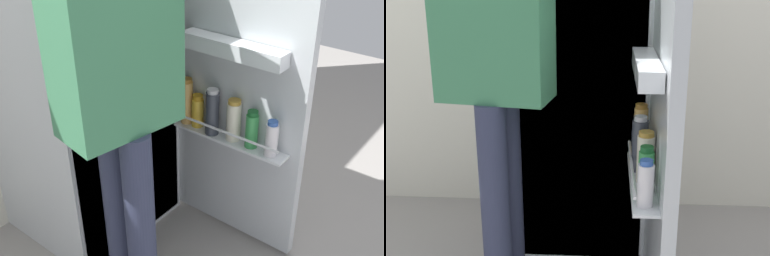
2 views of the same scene
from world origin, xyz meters
TOP-DOWN VIEW (x-y plane):
  - refrigerator at (0.03, 0.51)m, footprint 0.75×1.32m
  - person at (-0.26, -0.00)m, footprint 0.57×0.81m

SIDE VIEW (x-z plane):
  - refrigerator at x=0.03m, z-range 0.00..1.81m
  - person at x=-0.26m, z-range 0.19..1.95m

